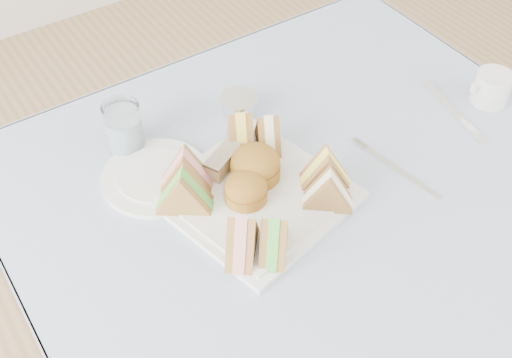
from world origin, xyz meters
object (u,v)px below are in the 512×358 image
water_glass (124,127)px  creamer_jug (492,88)px  serving_plate (256,197)px  table (317,322)px

water_glass → creamer_jug: (0.66, -0.28, -0.02)m
serving_plate → water_glass: (-0.13, 0.24, 0.04)m
water_glass → creamer_jug: bearing=-22.7°
table → serving_plate: serving_plate is taller
water_glass → creamer_jug: 0.72m
table → creamer_jug: (0.44, 0.05, 0.41)m
table → creamer_jug: 0.60m
serving_plate → creamer_jug: creamer_jug is taller
serving_plate → water_glass: 0.28m
creamer_jug → serving_plate: bearing=-173.2°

